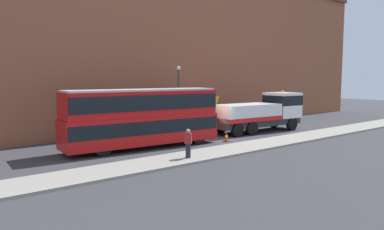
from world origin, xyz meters
The scene contains 8 objects.
ground_plane centered at (0.00, 0.00, 0.00)m, with size 120.00×120.00×0.00m, color #38383D.
near_kerb centered at (0.00, -4.20, 0.07)m, with size 60.00×2.80×0.15m, color gray.
building_facade centered at (0.00, 6.77, 8.07)m, with size 60.00×1.50×16.00m.
recovery_tow_truck centered at (5.88, 0.35, 1.76)m, with size 10.22×3.34×3.67m.
double_decker_bus centered at (-6.40, 0.39, 2.23)m, with size 11.17×3.41×4.06m.
pedestrian_onlooker centered at (-6.31, -4.54, 0.99)m, with size 0.45×0.48×1.71m.
traffic_cone_near_bus centered at (-0.17, -1.44, 0.34)m, with size 0.36×0.36×0.72m.
street_lamp centered at (-0.21, 4.58, 3.47)m, with size 0.36×0.36×5.83m.
Camera 1 is at (-19.31, -21.07, 4.87)m, focal length 34.05 mm.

